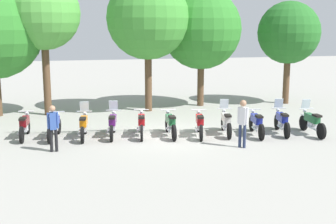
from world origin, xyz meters
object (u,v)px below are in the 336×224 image
(motorcycle_1, at_px, (54,126))
(motorcycle_4, at_px, (141,124))
(motorcycle_9, at_px, (282,121))
(person_1, at_px, (243,120))
(tree_4, at_px, (289,33))
(person_0, at_px, (53,125))
(tree_1, at_px, (43,14))
(motorcycle_6, at_px, (200,124))
(tree_3, at_px, (201,29))
(motorcycle_8, at_px, (256,123))
(motorcycle_2, at_px, (84,125))
(motorcycle_10, at_px, (312,122))
(motorcycle_0, at_px, (25,126))
(motorcycle_7, at_px, (226,122))
(motorcycle_3, at_px, (113,124))
(tree_2, at_px, (148,18))
(motorcycle_5, at_px, (170,124))

(motorcycle_1, distance_m, motorcycle_4, 3.45)
(motorcycle_9, bearing_deg, person_1, 136.89)
(motorcycle_9, height_order, tree_4, tree_4)
(person_1, bearing_deg, person_0, -58.80)
(motorcycle_4, height_order, tree_1, tree_1)
(motorcycle_9, relative_size, person_0, 1.30)
(motorcycle_6, xyz_separation_m, tree_3, (2.02, 6.63, 3.67))
(person_0, xyz_separation_m, tree_3, (7.71, 7.69, 3.20))
(motorcycle_1, xyz_separation_m, motorcycle_8, (8.00, -1.29, 0.00))
(motorcycle_9, bearing_deg, motorcycle_1, 94.12)
(motorcycle_1, height_order, motorcycle_2, motorcycle_2)
(motorcycle_8, xyz_separation_m, motorcycle_10, (2.28, -0.35, 0.01))
(motorcycle_0, height_order, motorcycle_1, same)
(person_0, bearing_deg, motorcycle_7, 94.46)
(motorcycle_10, xyz_separation_m, tree_3, (-2.54, 7.36, 3.65))
(motorcycle_3, height_order, tree_2, tree_2)
(motorcycle_9, bearing_deg, motorcycle_3, 93.27)
(motorcycle_9, height_order, motorcycle_10, same)
(motorcycle_6, height_order, tree_3, tree_3)
(motorcycle_5, distance_m, motorcycle_7, 2.30)
(motorcycle_6, distance_m, tree_4, 9.98)
(motorcycle_1, distance_m, person_1, 7.36)
(motorcycle_9, xyz_separation_m, tree_3, (-1.40, 6.96, 3.65))
(motorcycle_8, bearing_deg, motorcycle_6, 89.61)
(tree_4, bearing_deg, motorcycle_2, -154.34)
(motorcycle_4, distance_m, motorcycle_8, 4.66)
(motorcycle_8, distance_m, tree_4, 8.83)
(tree_3, bearing_deg, person_1, -96.63)
(motorcycle_8, distance_m, tree_3, 7.92)
(motorcycle_2, bearing_deg, motorcycle_5, -91.01)
(motorcycle_4, height_order, person_0, person_0)
(motorcycle_5, bearing_deg, motorcycle_8, -97.57)
(motorcycle_8, bearing_deg, motorcycle_4, 88.16)
(motorcycle_3, relative_size, motorcycle_8, 1.00)
(tree_2, bearing_deg, tree_1, 179.34)
(motorcycle_3, height_order, motorcycle_5, motorcycle_3)
(motorcycle_6, relative_size, tree_4, 0.38)
(motorcycle_0, distance_m, motorcycle_8, 9.28)
(tree_2, distance_m, tree_3, 3.26)
(motorcycle_3, bearing_deg, person_1, -112.00)
(tree_3, bearing_deg, motorcycle_3, -132.60)
(motorcycle_8, height_order, tree_2, tree_2)
(motorcycle_2, relative_size, motorcycle_6, 1.01)
(motorcycle_3, distance_m, tree_2, 6.97)
(motorcycle_3, xyz_separation_m, tree_2, (2.37, 5.02, 4.21))
(motorcycle_9, distance_m, person_1, 2.99)
(motorcycle_9, bearing_deg, tree_2, 48.34)
(motorcycle_3, xyz_separation_m, person_0, (-2.26, -1.76, 0.45))
(tree_2, bearing_deg, person_1, -75.00)
(motorcycle_4, xyz_separation_m, motorcycle_9, (5.72, -0.84, 0.01))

